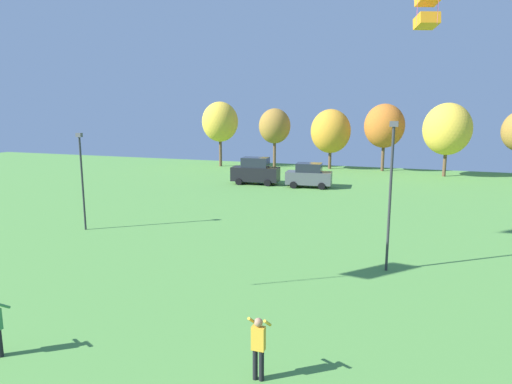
{
  "coord_description": "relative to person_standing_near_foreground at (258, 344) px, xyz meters",
  "views": [
    {
      "loc": [
        4.42,
        2.18,
        7.3
      ],
      "look_at": [
        -0.23,
        15.35,
        4.7
      ],
      "focal_mm": 32.0,
      "sensor_mm": 36.0,
      "label": 1
    }
  ],
  "objects": [
    {
      "name": "treeline_tree_0",
      "position": [
        -19.55,
        41.78,
        4.48
      ],
      "size": [
        4.48,
        4.48,
        8.01
      ],
      "color": "brown",
      "rests_on": "ground"
    },
    {
      "name": "person_standing_near_foreground",
      "position": [
        0.0,
        0.0,
        0.0
      ],
      "size": [
        0.52,
        0.53,
        1.85
      ],
      "rotation": [
        0.0,
        0.0,
        -0.27
      ],
      "color": "black",
      "rests_on": "ground"
    },
    {
      "name": "treeline_tree_1",
      "position": [
        -12.89,
        43.18,
        3.99
      ],
      "size": [
        3.87,
        3.87,
        7.2
      ],
      "color": "brown",
      "rests_on": "ground"
    },
    {
      "name": "parked_car_leftmost",
      "position": [
        -10.83,
        30.32,
        0.21
      ],
      "size": [
        4.66,
        2.27,
        2.59
      ],
      "rotation": [
        0.0,
        0.0,
        0.08
      ],
      "color": "black",
      "rests_on": "ground"
    },
    {
      "name": "treeline_tree_3",
      "position": [
        0.03,
        44.04,
        4.15
      ],
      "size": [
        4.57,
        4.57,
        7.73
      ],
      "color": "brown",
      "rests_on": "ground"
    },
    {
      "name": "kite_flying_0",
      "position": [
        3.81,
        25.1,
        13.01
      ],
      "size": [
        1.89,
        1.97,
        2.62
      ],
      "color": "orange"
    },
    {
      "name": "light_post_1",
      "position": [
        -14.99,
        11.17,
        2.26
      ],
      "size": [
        0.36,
        0.2,
        5.83
      ],
      "color": "#2D2D33",
      "rests_on": "ground"
    },
    {
      "name": "light_post_0",
      "position": [
        2.71,
        9.94,
        2.71
      ],
      "size": [
        0.36,
        0.2,
        6.72
      ],
      "color": "#2D2D33",
      "rests_on": "ground"
    },
    {
      "name": "treeline_tree_2",
      "position": [
        -6.12,
        43.92,
        3.45
      ],
      "size": [
        4.73,
        4.73,
        7.12
      ],
      "color": "brown",
      "rests_on": "ground"
    },
    {
      "name": "parked_car_second_from_left",
      "position": [
        -5.56,
        30.24,
        0.07
      ],
      "size": [
        4.29,
        2.29,
        2.26
      ],
      "rotation": [
        0.0,
        0.0,
        0.09
      ],
      "color": "#4C5156",
      "rests_on": "ground"
    },
    {
      "name": "treeline_tree_4",
      "position": [
        6.61,
        41.88,
        3.98
      ],
      "size": [
        4.99,
        4.99,
        7.79
      ],
      "color": "brown",
      "rests_on": "ground"
    }
  ]
}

